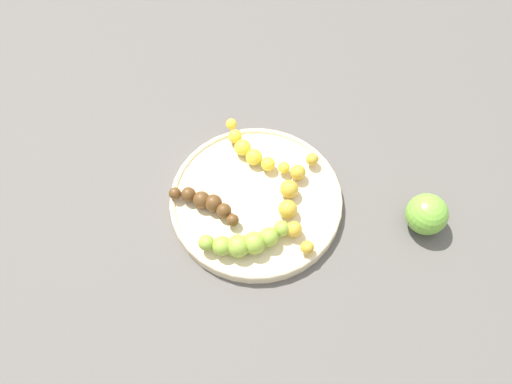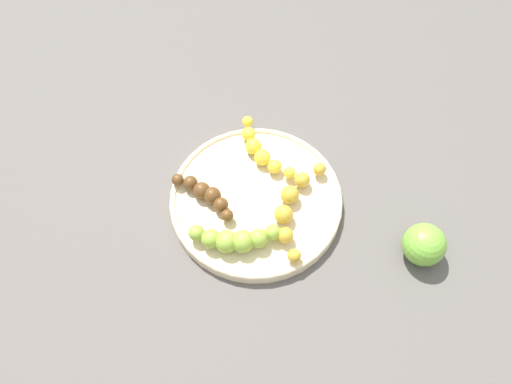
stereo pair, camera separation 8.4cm
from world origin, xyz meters
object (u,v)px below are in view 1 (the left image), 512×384
Objects in this scene: banana_spotted at (295,200)px; banana_yellow at (251,150)px; banana_green at (246,242)px; banana_overripe at (206,202)px; fruit_bowl at (256,200)px; apple_green at (427,214)px.

banana_spotted is 1.46× the size of banana_yellow.
banana_green reaches higher than banana_spotted.
banana_green is at bearing -111.22° from banana_overripe.
banana_yellow is at bearing 165.90° from banana_green.
banana_green is (0.08, 0.05, 0.00)m from banana_overripe.
banana_green is (0.09, -0.03, 0.03)m from fruit_bowl.
apple_green reaches higher than banana_spotted.
banana_green is 2.14× the size of apple_green.
fruit_bowl is 0.09m from banana_yellow.
fruit_bowl is 0.28m from apple_green.
banana_yellow is (-0.09, 0.00, 0.02)m from fruit_bowl.
apple_green is at bearing 73.88° from fruit_bowl.
banana_spotted is at bearing -61.41° from banana_overripe.
fruit_bowl is 1.99× the size of banana_green.
apple_green is at bearing 111.41° from banana_yellow.
banana_yellow reaches higher than fruit_bowl.
fruit_bowl is 2.33× the size of banana_yellow.
apple_green is (0.08, 0.27, 0.02)m from fruit_bowl.
banana_green is (0.17, -0.03, 0.00)m from banana_yellow.
banana_overripe reaches higher than fruit_bowl.
banana_green is 0.30m from apple_green.
apple_green is at bearing 88.03° from banana_green.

